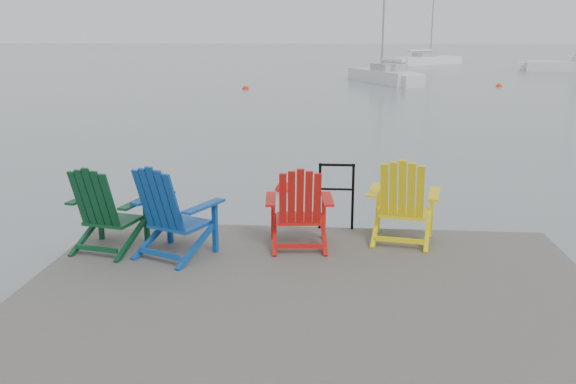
# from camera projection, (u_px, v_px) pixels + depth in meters

# --- Properties ---
(ground) EXTENTS (400.00, 400.00, 0.00)m
(ground) POSITION_uv_depth(u_px,v_px,m) (307.00, 352.00, 6.03)
(ground) COLOR slate
(ground) RESTS_ON ground
(dock) EXTENTS (6.00, 5.00, 1.40)m
(dock) POSITION_uv_depth(u_px,v_px,m) (308.00, 320.00, 5.94)
(dock) COLOR #302E2A
(dock) RESTS_ON ground
(handrail) EXTENTS (0.48, 0.04, 0.90)m
(handrail) POSITION_uv_depth(u_px,v_px,m) (336.00, 190.00, 8.11)
(handrail) COLOR black
(handrail) RESTS_ON dock
(chair_green) EXTENTS (0.97, 0.92, 1.06)m
(chair_green) POSITION_uv_depth(u_px,v_px,m) (106.00, 208.00, 7.27)
(chair_green) COLOR #0A371C
(chair_green) RESTS_ON dock
(chair_blue) EXTENTS (1.08, 1.04, 1.11)m
(chair_blue) POSITION_uv_depth(u_px,v_px,m) (172.00, 211.00, 7.08)
(chair_blue) COLOR navy
(chair_blue) RESTS_ON dock
(chair_red) EXTENTS (0.88, 0.82, 1.03)m
(chair_red) POSITION_uv_depth(u_px,v_px,m) (299.00, 207.00, 7.38)
(chair_red) COLOR #BA130D
(chair_red) RESTS_ON dock
(chair_yellow) EXTENTS (0.97, 0.92, 1.09)m
(chair_yellow) POSITION_uv_depth(u_px,v_px,m) (403.00, 200.00, 7.57)
(chair_yellow) COLOR yellow
(chair_yellow) RESTS_ON dock
(sailboat_near) EXTENTS (4.50, 7.22, 9.94)m
(sailboat_near) POSITION_uv_depth(u_px,v_px,m) (384.00, 77.00, 39.03)
(sailboat_near) COLOR silver
(sailboat_near) RESTS_ON ground
(sailboat_mid) EXTENTS (7.36, 6.68, 10.98)m
(sailboat_mid) POSITION_uv_depth(u_px,v_px,m) (427.00, 61.00, 62.67)
(sailboat_mid) COLOR white
(sailboat_mid) RESTS_ON ground
(buoy_a) EXTENTS (0.36, 0.36, 0.36)m
(buoy_a) POSITION_uv_depth(u_px,v_px,m) (284.00, 190.00, 12.27)
(buoy_a) COLOR red
(buoy_a) RESTS_ON ground
(buoy_b) EXTENTS (0.39, 0.39, 0.39)m
(buoy_b) POSITION_uv_depth(u_px,v_px,m) (246.00, 89.00, 34.75)
(buoy_b) COLOR red
(buoy_b) RESTS_ON ground
(buoy_d) EXTENTS (0.37, 0.37, 0.37)m
(buoy_d) POSITION_uv_depth(u_px,v_px,m) (499.00, 87.00, 36.40)
(buoy_d) COLOR red
(buoy_d) RESTS_ON ground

